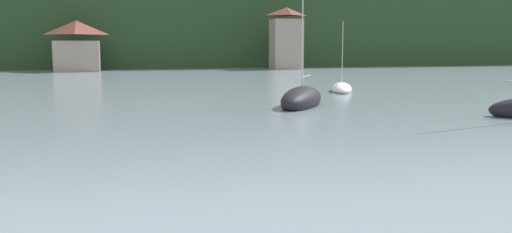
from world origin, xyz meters
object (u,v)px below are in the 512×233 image
shore_building_central (286,39)px  sailboat_far_0 (302,100)px  shore_building_westcentral (77,47)px  sailboat_far_2 (342,89)px

shore_building_central → sailboat_far_0: size_ratio=1.02×
shore_building_westcentral → sailboat_far_0: sailboat_far_0 is taller
sailboat_far_0 → sailboat_far_2: bearing=176.4°
sailboat_far_0 → shore_building_westcentral: bearing=-128.7°
shore_building_westcentral → sailboat_far_0: size_ratio=0.77×
shore_building_westcentral → sailboat_far_2: bearing=-60.3°
sailboat_far_2 → shore_building_westcentral: bearing=51.6°
sailboat_far_2 → shore_building_central: bearing=10.6°
shore_building_central → sailboat_far_0: (-14.91, -50.04, -4.37)m
shore_building_westcentral → shore_building_central: bearing=-2.0°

